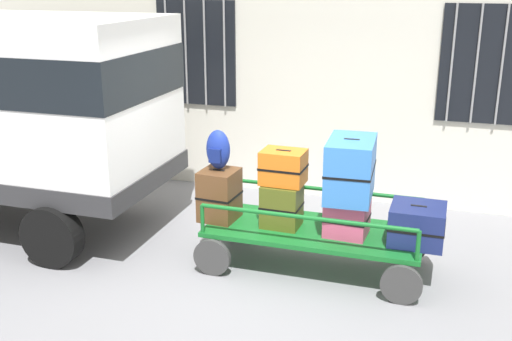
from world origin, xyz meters
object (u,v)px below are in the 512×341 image
at_px(suitcase_midleft_bottom, 282,206).
at_px(suitcase_center_bottom, 347,217).
at_px(luggage_cart, 314,236).
at_px(backpack, 218,150).
at_px(suitcase_midright_bottom, 417,224).
at_px(suitcase_center_middle, 350,169).
at_px(suitcase_midleft_middle, 283,167).
at_px(suitcase_left_bottom, 219,195).

xyz_separation_m(suitcase_midleft_bottom, suitcase_center_bottom, (0.72, -0.01, -0.04)).
bearing_deg(luggage_cart, suitcase_center_bottom, -5.80).
bearing_deg(luggage_cart, backpack, -179.90).
relative_size(luggage_cart, suitcase_center_bottom, 5.16).
distance_m(luggage_cart, suitcase_midright_bottom, 1.11).
bearing_deg(suitcase_center_middle, backpack, -178.48).
distance_m(suitcase_midleft_bottom, suitcase_center_middle, 0.86).
relative_size(suitcase_midleft_middle, suitcase_center_middle, 0.62).
bearing_deg(suitcase_midleft_bottom, suitcase_center_middle, 4.79).
xyz_separation_m(suitcase_center_bottom, backpack, (-1.46, 0.03, 0.60)).
xyz_separation_m(suitcase_midleft_bottom, suitcase_midleft_middle, (0.00, 0.04, 0.43)).
xyz_separation_m(suitcase_midright_bottom, backpack, (-2.17, 0.01, 0.60)).
xyz_separation_m(suitcase_left_bottom, suitcase_center_bottom, (1.43, 0.00, -0.09)).
bearing_deg(suitcase_left_bottom, backpack, 119.42).
bearing_deg(suitcase_center_bottom, suitcase_left_bottom, -179.93).
bearing_deg(suitcase_midleft_bottom, luggage_cart, 3.73).
bearing_deg(backpack, suitcase_midleft_middle, 1.81).
bearing_deg(suitcase_left_bottom, suitcase_midright_bottom, 0.67).
bearing_deg(suitcase_midright_bottom, suitcase_midleft_middle, 178.63).
height_order(suitcase_center_bottom, suitcase_center_middle, suitcase_center_middle).
relative_size(suitcase_center_middle, backpack, 1.75).
bearing_deg(luggage_cart, suitcase_center_middle, 5.85).
distance_m(luggage_cart, suitcase_midleft_bottom, 0.48).
relative_size(suitcase_center_bottom, suitcase_center_middle, 0.60).
relative_size(suitcase_center_middle, suitcase_midright_bottom, 1.38).
distance_m(suitcase_midleft_bottom, suitcase_midleft_middle, 0.43).
height_order(luggage_cart, suitcase_center_middle, suitcase_center_middle).
bearing_deg(suitcase_center_middle, suitcase_left_bottom, -177.01).
height_order(suitcase_midleft_middle, suitcase_midright_bottom, suitcase_midleft_middle).
height_order(suitcase_center_bottom, suitcase_midright_bottom, suitcase_midright_bottom).
distance_m(suitcase_midleft_middle, suitcase_midright_bottom, 1.51).
height_order(suitcase_left_bottom, suitcase_center_middle, suitcase_center_middle).
bearing_deg(suitcase_center_middle, suitcase_midleft_bottom, -175.21).
height_order(suitcase_midright_bottom, backpack, backpack).
height_order(suitcase_midleft_middle, suitcase_center_bottom, suitcase_midleft_middle).
height_order(suitcase_center_middle, suitcase_midright_bottom, suitcase_center_middle).
distance_m(suitcase_center_bottom, suitcase_center_middle, 0.52).
xyz_separation_m(suitcase_center_bottom, suitcase_center_middle, (-0.00, 0.07, 0.51)).
distance_m(luggage_cart, suitcase_left_bottom, 1.14).
bearing_deg(suitcase_center_middle, suitcase_center_bottom, -90.00).
relative_size(suitcase_left_bottom, suitcase_center_middle, 0.75).
xyz_separation_m(luggage_cart, suitcase_midleft_middle, (-0.36, 0.02, 0.75)).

